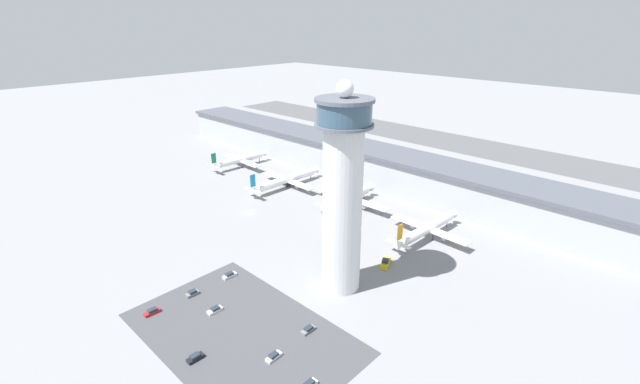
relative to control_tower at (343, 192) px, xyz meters
The scene contains 18 objects.
ground_plane 74.75m from the control_tower, 167.98° to the left, with size 1000.00×1000.00×0.00m, color gray.
terminal_building 109.31m from the control_tower, 128.11° to the left, with size 270.19×25.00×17.88m.
runway_strip 197.67m from the control_tower, 109.76° to the left, with size 405.29×44.00×0.01m, color #515154.
control_tower is the anchor object (origin of this frame).
parking_lot_surface 48.15m from the control_tower, 97.62° to the right, with size 64.00×40.00×0.01m, color #424247.
airplane_gate_alpha 132.61m from the control_tower, 157.50° to the left, with size 32.10×36.16×11.64m.
airplane_gate_bravo 94.03m from the control_tower, 148.84° to the left, with size 34.95×43.87×11.96m.
airplane_gate_charlie 69.50m from the control_tower, 127.68° to the left, with size 40.72×33.28×13.00m.
airplane_gate_delta 54.76m from the control_tower, 85.94° to the left, with size 33.72×38.92×12.11m.
service_truck_catering 37.30m from the control_tower, 80.86° to the left, with size 4.94×7.23×2.75m.
service_truck_fuel 97.67m from the control_tower, 148.02° to the left, with size 6.34×6.53×2.79m.
car_white_wagon 58.83m from the control_tower, 96.02° to the right, with size 1.95×4.32×1.55m.
car_yellow_taxi 48.39m from the control_tower, 76.33° to the right, with size 1.88×4.50×1.39m.
car_blue_compact 50.65m from the control_tower, 116.96° to the right, with size 2.03×4.49×1.38m.
car_maroon_suv 65.14m from the control_tower, 122.09° to the right, with size 1.94×4.59×1.54m.
car_silver_sedan 56.09m from the control_tower, 130.05° to the right, with size 1.98×4.07×1.58m.
car_black_suv 39.70m from the control_tower, 70.72° to the right, with size 1.77×4.42×1.36m.
car_green_van 48.62m from the control_tower, 144.08° to the right, with size 1.91×4.75×1.54m.
Camera 1 is at (140.75, -102.02, 78.95)m, focal length 24.00 mm.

